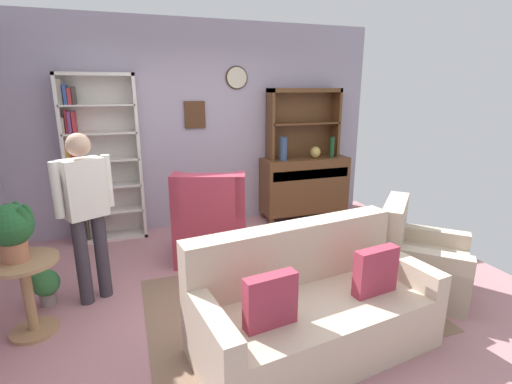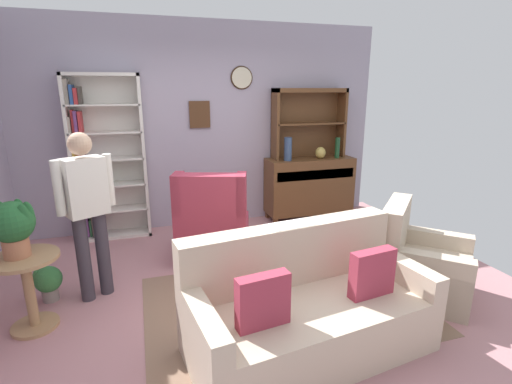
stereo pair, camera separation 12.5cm
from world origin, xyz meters
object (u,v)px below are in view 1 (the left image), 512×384
Objects in this scene: couch_floral at (311,309)px; potted_plant_large at (11,228)px; armchair_floral at (418,263)px; coffee_table at (270,257)px; vase_round at (315,152)px; plant_stand at (27,288)px; sideboard_hutch at (303,114)px; bottle_wine at (332,147)px; wingback_chair at (211,228)px; vase_tall at (283,149)px; sideboard at (304,185)px; bookshelf at (97,161)px; potted_plant_small at (46,285)px; book_stack at (265,248)px; person_reading at (86,207)px.

couch_floral is 4.21× the size of potted_plant_large.
armchair_floral reaches higher than coffee_table.
vase_round is 3.96m from plant_stand.
bottle_wine is at bearing -26.96° from sideboard_hutch.
sideboard_hutch is 2.32m from wingback_chair.
coffee_table is at bearing -116.40° from vase_tall.
potted_plant_large reaches higher than sideboard.
vase_round is 0.09× the size of couch_floral.
sideboard_hutch is 3.37m from couch_floral.
potted_plant_small is at bearing -106.43° from bookshelf.
vase_tall reaches higher than wingback_chair.
wingback_chair reaches higher than potted_plant_small.
vase_tall is 3.52m from plant_stand.
vase_tall is (-0.39, -0.08, 0.58)m from sideboard.
bookshelf reaches higher than book_stack.
vase_tall is at bearing -168.37° from sideboard.
bottle_wine is at bearing 81.82° from armchair_floral.
book_stack is (1.95, -0.49, 0.28)m from potted_plant_small.
vase_tall is 2.15m from coffee_table.
bookshelf reaches higher than vase_round.
vase_tall reaches higher than plant_stand.
bookshelf is at bearing 177.08° from vase_round.
couch_floral is at bearing -38.27° from person_reading.
vase_tall is 0.78m from bottle_wine.
wingback_chair is (-1.28, -0.92, -0.70)m from vase_tall.
potted_plant_large is at bearing -153.73° from wingback_chair.
potted_plant_small is (0.07, 0.41, -0.71)m from potted_plant_large.
potted_plant_small is (-3.44, -1.38, -0.81)m from vase_round.
book_stack is at bearing -117.73° from vase_tall.
vase_tall is 0.18× the size of couch_floral.
bottle_wine reaches higher than vase_round.
plant_stand is at bearing -150.82° from sideboard.
wingback_chair is at bearing -42.42° from bookshelf.
sideboard is at bearing -90.00° from sideboard_hutch.
sideboard_hutch is 3.37m from person_reading.
bookshelf is 6.31× the size of vase_tall.
potted_plant_large is at bearing -153.09° from vase_round.
potted_plant_large reaches higher than book_stack.
book_stack is (1.52, -0.44, -0.43)m from person_reading.
vase_tall is 3.48m from potted_plant_large.
vase_tall is 0.74× the size of potted_plant_large.
sideboard_hutch is at bearing 56.26° from book_stack.
couch_floral is at bearing -90.33° from coffee_table.
sideboard is 2.89× the size of potted_plant_large.
bookshelf is at bearing 128.37° from coffee_table.
coffee_table is (2.05, -0.03, -0.04)m from plant_stand.
couch_floral is (1.56, -2.83, -0.72)m from bookshelf.
sideboard_hutch is at bearing 30.08° from potted_plant_large.
plant_stand is (-0.49, -1.95, -0.64)m from bookshelf.
bottle_wine is (0.78, -0.01, -0.02)m from vase_tall.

